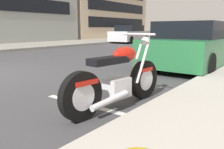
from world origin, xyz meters
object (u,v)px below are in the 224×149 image
at_px(parked_motorcycle, 118,80).
at_px(parked_car_mid_block, 193,46).
at_px(crossing_truck, 213,30).
at_px(car_opposite_curb, 130,34).

xyz_separation_m(parked_motorcycle, parked_car_mid_block, (4.55, 0.33, 0.24)).
relative_size(crossing_truck, car_opposite_curb, 1.23).
bearing_deg(parked_car_mid_block, parked_motorcycle, -174.62).
distance_m(parked_car_mid_block, car_opposite_curb, 13.49).
relative_size(parked_motorcycle, parked_car_mid_block, 0.50).
distance_m(parked_motorcycle, car_opposite_curb, 17.37).
distance_m(parked_motorcycle, crossing_truck, 32.86).
xyz_separation_m(parked_car_mid_block, crossing_truck, (27.67, 6.11, 0.36)).
distance_m(parked_motorcycle, parked_car_mid_block, 4.56).
bearing_deg(parked_motorcycle, car_opposite_curb, 37.95).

